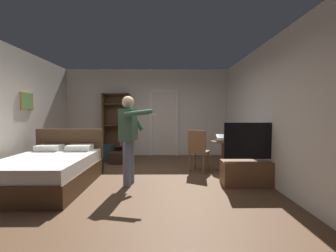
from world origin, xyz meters
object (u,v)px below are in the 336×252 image
(side_table, at_px, (223,150))
(person_blue_shirt, at_px, (129,134))
(suitcase_dark, at_px, (119,158))
(bookshelf, at_px, (117,123))
(wooden_chair, at_px, (198,149))
(bed, at_px, (50,170))
(bottle_on_table, at_px, (230,136))
(suitcase_small, at_px, (104,153))
(laptop, at_px, (222,139))
(tv_flatscreen, at_px, (254,168))

(side_table, relative_size, person_blue_shirt, 0.41)
(suitcase_dark, bearing_deg, person_blue_shirt, -63.85)
(bookshelf, xyz_separation_m, wooden_chair, (2.32, -1.92, -0.52))
(wooden_chair, distance_m, suitcase_dark, 2.27)
(bed, bearing_deg, bottle_on_table, 16.73)
(bottle_on_table, bearing_deg, person_blue_shirt, -155.17)
(bookshelf, xyz_separation_m, side_table, (2.97, -1.67, -0.60))
(bookshelf, bearing_deg, suitcase_dark, -74.88)
(bookshelf, distance_m, person_blue_shirt, 2.92)
(suitcase_dark, height_order, suitcase_small, suitcase_small)
(suitcase_dark, bearing_deg, bottle_on_table, -6.68)
(bookshelf, xyz_separation_m, suitcase_dark, (0.27, -1.02, -0.91))
(bookshelf, xyz_separation_m, laptop, (2.94, -1.72, -0.31))
(bottle_on_table, relative_size, wooden_chair, 0.30)
(bottle_on_table, height_order, suitcase_dark, bottle_on_table)
(bookshelf, height_order, bottle_on_table, bookshelf)
(wooden_chair, xyz_separation_m, person_blue_shirt, (-1.45, -0.87, 0.44))
(laptop, xyz_separation_m, wooden_chair, (-0.62, -0.21, -0.21))
(bed, height_order, wooden_chair, bed)
(tv_flatscreen, height_order, side_table, tv_flatscreen)
(side_table, relative_size, bottle_on_table, 2.34)
(person_blue_shirt, bearing_deg, laptop, 27.42)
(tv_flatscreen, relative_size, suitcase_dark, 2.58)
(bottle_on_table, bearing_deg, suitcase_small, 162.36)
(bottle_on_table, relative_size, suitcase_small, 0.56)
(bottle_on_table, bearing_deg, laptop, 167.90)
(bookshelf, height_order, laptop, bookshelf)
(side_table, relative_size, suitcase_dark, 1.47)
(side_table, bearing_deg, tv_flatscreen, -76.46)
(bookshelf, distance_m, side_table, 3.46)
(tv_flatscreen, distance_m, bottle_on_table, 1.22)
(tv_flatscreen, distance_m, laptop, 1.26)
(bed, bearing_deg, person_blue_shirt, 3.17)
(laptop, relative_size, suitcase_small, 0.64)
(side_table, relative_size, suitcase_small, 1.32)
(person_blue_shirt, xyz_separation_m, suitcase_small, (-1.09, 2.10, -0.75))
(tv_flatscreen, bearing_deg, suitcase_dark, 148.25)
(wooden_chair, bearing_deg, side_table, 21.01)
(bookshelf, bearing_deg, side_table, -29.41)
(suitcase_small, bearing_deg, bookshelf, 78.17)
(bottle_on_table, height_order, wooden_chair, bottle_on_table)
(wooden_chair, bearing_deg, suitcase_dark, 156.05)
(bookshelf, distance_m, laptop, 3.42)
(side_table, distance_m, laptop, 0.29)
(bed, height_order, bottle_on_table, bed)
(bed, relative_size, person_blue_shirt, 1.18)
(laptop, height_order, wooden_chair, wooden_chair)
(bookshelf, bearing_deg, laptop, -30.31)
(side_table, bearing_deg, suitcase_dark, 166.32)
(laptop, xyz_separation_m, bottle_on_table, (0.17, -0.04, 0.07))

